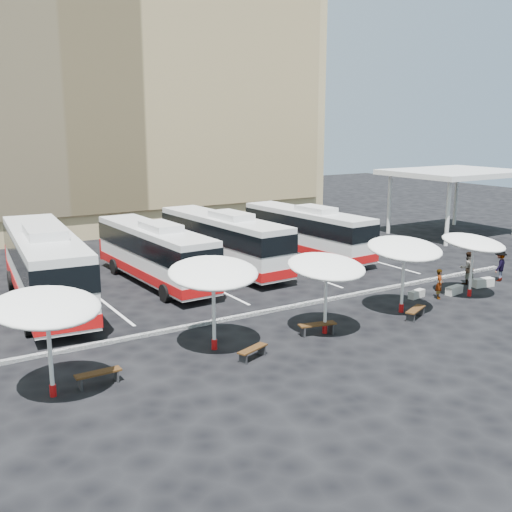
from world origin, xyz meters
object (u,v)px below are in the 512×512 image
sunshade_2 (326,267)px  conc_bench_0 (417,294)px  sunshade_1 (213,273)px  sunshade_3 (405,249)px  wood_bench_0 (98,375)px  bus_3 (306,230)px  sunshade_0 (46,307)px  passenger_3 (500,266)px  passenger_0 (440,284)px  bus_1 (154,251)px  sunshade_4 (473,243)px  wood_bench_3 (416,311)px  conc_bench_1 (454,290)px  bus_0 (45,264)px  wood_bench_2 (317,326)px  passenger_1 (468,268)px  bus_2 (223,239)px  conc_bench_2 (483,283)px  wood_bench_1 (253,351)px

sunshade_2 → conc_bench_0: (7.39, 1.72, -2.74)m
sunshade_1 → sunshade_3: size_ratio=1.05×
wood_bench_0 → bus_3: bearing=34.9°
sunshade_0 → passenger_3: 25.53m
sunshade_2 → passenger_0: size_ratio=2.22×
bus_3 → conc_bench_0: 11.19m
bus_1 → sunshade_3: bearing=-57.2°
sunshade_3 → conc_bench_0: bearing=28.7°
bus_3 → sunshade_4: (1.53, -12.28, 1.05)m
wood_bench_3 → conc_bench_1: size_ratio=1.41×
wood_bench_0 → conc_bench_1: size_ratio=1.40×
bus_0 → wood_bench_2: bearing=-44.9°
sunshade_4 → passenger_1: bearing=41.8°
sunshade_3 → wood_bench_0: 15.10m
bus_1 → bus_2: 4.88m
bus_0 → sunshade_0: bearing=-96.8°
conc_bench_1 → bus_0: bearing=153.5°
sunshade_3 → wood_bench_3: bearing=-98.4°
sunshade_0 → passenger_0: size_ratio=2.69×
sunshade_3 → conc_bench_2: 7.77m
sunshade_2 → wood_bench_2: sunshade_2 is taller
bus_3 → sunshade_3: sunshade_3 is taller
wood_bench_3 → passenger_1: passenger_1 is taller
sunshade_3 → passenger_0: size_ratio=2.69×
wood_bench_1 → wood_bench_3: (8.94, 0.16, 0.03)m
passenger_3 → conc_bench_1: bearing=-14.5°
wood_bench_0 → passenger_0: bearing=3.3°
sunshade_4 → sunshade_0: bearing=-178.5°
wood_bench_2 → conc_bench_1: 10.05m
conc_bench_2 → conc_bench_0: bearing=174.9°
wood_bench_0 → wood_bench_3: size_ratio=0.99×
bus_2 → wood_bench_2: 12.75m
sunshade_2 → wood_bench_3: (4.79, -0.66, -2.57)m
bus_3 → conc_bench_2: 12.13m
bus_3 → wood_bench_3: bearing=-109.1°
bus_0 → sunshade_1: (4.25, -9.69, 1.06)m
sunshade_1 → conc_bench_0: bearing=4.1°
bus_0 → wood_bench_1: bearing=-60.8°
conc_bench_2 → sunshade_3: bearing=-172.7°
sunshade_3 → passenger_3: sunshade_3 is taller
bus_0 → wood_bench_2: size_ratio=7.68×
sunshade_0 → conc_bench_0: sunshade_0 is taller
bus_3 → conc_bench_1: 11.76m
sunshade_2 → conc_bench_1: 10.03m
conc_bench_0 → sunshade_3: bearing=-151.3°
bus_1 → sunshade_3: sunshade_3 is taller
bus_0 → sunshade_0: bus_0 is taller
bus_0 → bus_2: bus_0 is taller
conc_bench_1 → sunshade_3: bearing=-170.6°
bus_0 → conc_bench_0: bearing=-22.7°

